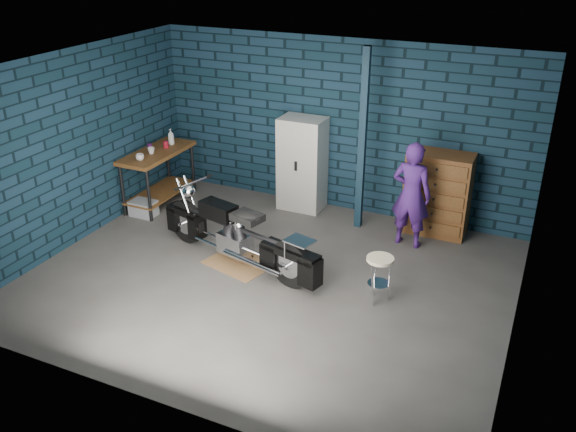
% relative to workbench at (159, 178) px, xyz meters
% --- Properties ---
extents(ground, '(6.00, 6.00, 0.00)m').
position_rel_workbench_xyz_m(ground, '(2.68, -1.40, -0.46)').
color(ground, '#524F4C').
rests_on(ground, ground).
extents(room_walls, '(6.02, 5.01, 2.71)m').
position_rel_workbench_xyz_m(room_walls, '(2.68, -0.85, 1.45)').
color(room_walls, '#0F2632').
rests_on(room_walls, ground).
extents(support_post, '(0.10, 0.10, 2.70)m').
position_rel_workbench_xyz_m(support_post, '(3.23, 0.55, 0.90)').
color(support_post, '#112636').
rests_on(support_post, ground).
extents(workbench, '(0.60, 1.40, 0.91)m').
position_rel_workbench_xyz_m(workbench, '(0.00, 0.00, 0.00)').
color(workbench, brown).
rests_on(workbench, ground).
extents(drip_mat, '(0.99, 0.84, 0.01)m').
position_rel_workbench_xyz_m(drip_mat, '(2.13, -1.22, -0.45)').
color(drip_mat, brown).
rests_on(drip_mat, ground).
extents(motorcycle, '(2.35, 1.17, 1.00)m').
position_rel_workbench_xyz_m(motorcycle, '(2.13, -1.22, 0.05)').
color(motorcycle, black).
rests_on(motorcycle, ground).
extents(person, '(0.59, 0.42, 1.54)m').
position_rel_workbench_xyz_m(person, '(4.06, 0.29, 0.31)').
color(person, '#482078').
rests_on(person, ground).
extents(storage_bin, '(0.39, 0.28, 0.25)m').
position_rel_workbench_xyz_m(storage_bin, '(0.02, -0.50, -0.33)').
color(storage_bin, gray).
rests_on(storage_bin, ground).
extents(locker, '(0.70, 0.50, 1.49)m').
position_rel_workbench_xyz_m(locker, '(2.17, 0.83, 0.29)').
color(locker, silver).
rests_on(locker, ground).
extents(tool_chest, '(0.92, 0.51, 1.23)m').
position_rel_workbench_xyz_m(tool_chest, '(4.32, 0.83, 0.16)').
color(tool_chest, brown).
rests_on(tool_chest, ground).
extents(shop_stool, '(0.38, 0.38, 0.60)m').
position_rel_workbench_xyz_m(shop_stool, '(4.11, -1.32, -0.16)').
color(shop_stool, beige).
rests_on(shop_stool, ground).
extents(cup_a, '(0.13, 0.13, 0.10)m').
position_rel_workbench_xyz_m(cup_a, '(0.02, -0.45, 0.50)').
color(cup_a, beige).
rests_on(cup_a, workbench).
extents(cup_b, '(0.13, 0.13, 0.10)m').
position_rel_workbench_xyz_m(cup_b, '(0.00, -0.13, 0.51)').
color(cup_b, beige).
rests_on(cup_b, workbench).
extents(mug_purple, '(0.09, 0.09, 0.10)m').
position_rel_workbench_xyz_m(mug_purple, '(-0.14, 0.01, 0.50)').
color(mug_purple, '#571860').
rests_on(mug_purple, workbench).
extents(mug_red, '(0.11, 0.11, 0.12)m').
position_rel_workbench_xyz_m(mug_red, '(0.05, 0.19, 0.51)').
color(mug_red, maroon).
rests_on(mug_red, workbench).
extents(bottle, '(0.11, 0.11, 0.26)m').
position_rel_workbench_xyz_m(bottle, '(0.03, 0.38, 0.59)').
color(bottle, gray).
rests_on(bottle, workbench).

